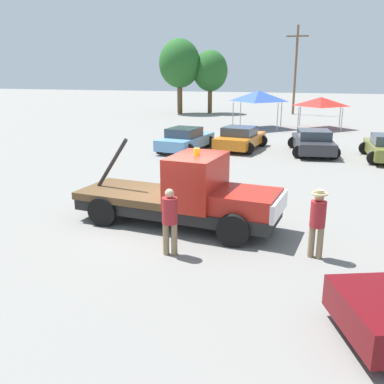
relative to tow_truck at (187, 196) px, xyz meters
The scene contains 12 objects.
ground_plane 1.00m from the tow_truck, behind, with size 160.00×160.00×0.00m, color gray.
tow_truck is the anchor object (origin of this frame).
person_near_truck 3.90m from the tow_truck, 19.13° to the right, with size 0.39×0.39×1.75m.
person_at_hood 2.11m from the tow_truck, 85.19° to the right, with size 0.38×0.38×1.72m.
parked_car_skyblue 12.41m from the tow_truck, 107.31° to the left, with size 2.81×4.62×1.34m.
parked_car_orange 13.17m from the tow_truck, 93.25° to the left, with size 2.90×4.45×1.34m.
parked_car_charcoal 13.41m from the tow_truck, 75.42° to the left, with size 2.91×4.77×1.34m.
canopy_tent_blue 23.03m from the tow_truck, 92.62° to the left, with size 3.45×3.45×2.94m.
canopy_tent_red 24.40m from the tow_truck, 81.27° to the left, with size 3.24×3.24×2.46m.
tree_left 34.65m from the tow_truck, 108.10° to the left, with size 4.29×4.29×7.66m.
tree_center 34.97m from the tow_truck, 102.77° to the left, with size 3.66×3.66×6.54m.
utility_pole 35.35m from the tow_truck, 88.37° to the left, with size 2.20×0.24×8.83m.
Camera 1 is at (3.85, -11.57, 4.49)m, focal length 40.00 mm.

